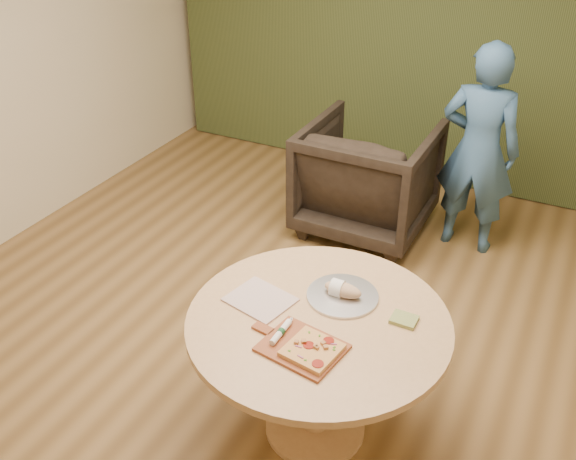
# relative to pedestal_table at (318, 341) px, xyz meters

# --- Properties ---
(room_shell) EXTENTS (5.04, 6.04, 2.84)m
(room_shell) POSITION_rel_pedestal_table_xyz_m (-0.43, 0.28, 0.79)
(room_shell) COLOR olive
(room_shell) RESTS_ON ground
(curtain) EXTENTS (4.80, 0.14, 2.78)m
(curtain) POSITION_rel_pedestal_table_xyz_m (-0.43, 3.18, 0.79)
(curtain) COLOR #2F3B1B
(curtain) RESTS_ON ground
(pedestal_table) EXTENTS (1.26, 1.26, 0.75)m
(pedestal_table) POSITION_rel_pedestal_table_xyz_m (0.00, 0.00, 0.00)
(pedestal_table) COLOR tan
(pedestal_table) RESTS_ON ground
(pizza_paddle) EXTENTS (0.47, 0.33, 0.01)m
(pizza_paddle) POSITION_rel_pedestal_table_xyz_m (0.01, -0.22, 0.15)
(pizza_paddle) COLOR brown
(pizza_paddle) RESTS_ON pedestal_table
(flatbread_pizza) EXTENTS (0.25, 0.25, 0.04)m
(flatbread_pizza) POSITION_rel_pedestal_table_xyz_m (0.08, -0.24, 0.17)
(flatbread_pizza) COLOR #E3A658
(flatbread_pizza) RESTS_ON pizza_paddle
(cutlery_roll) EXTENTS (0.03, 0.20, 0.03)m
(cutlery_roll) POSITION_rel_pedestal_table_xyz_m (-0.10, -0.19, 0.17)
(cutlery_roll) COLOR white
(cutlery_roll) RESTS_ON pizza_paddle
(newspaper) EXTENTS (0.35, 0.31, 0.01)m
(newspaper) POSITION_rel_pedestal_table_xyz_m (-0.31, -0.00, 0.15)
(newspaper) COLOR white
(newspaper) RESTS_ON pedestal_table
(serving_tray) EXTENTS (0.36, 0.36, 0.02)m
(serving_tray) POSITION_rel_pedestal_table_xyz_m (0.04, 0.21, 0.15)
(serving_tray) COLOR silver
(serving_tray) RESTS_ON pedestal_table
(bread_roll) EXTENTS (0.19, 0.09, 0.09)m
(bread_roll) POSITION_rel_pedestal_table_xyz_m (0.03, 0.21, 0.18)
(bread_roll) COLOR tan
(bread_roll) RESTS_ON serving_tray
(green_packet) EXTENTS (0.12, 0.10, 0.02)m
(green_packet) POSITION_rel_pedestal_table_xyz_m (0.37, 0.16, 0.15)
(green_packet) COLOR olive
(green_packet) RESTS_ON pedestal_table
(armchair) EXTENTS (0.95, 0.89, 0.97)m
(armchair) POSITION_rel_pedestal_table_xyz_m (-0.51, 2.07, -0.13)
(armchair) COLOR black
(armchair) RESTS_ON ground
(person_standing) EXTENTS (0.58, 0.39, 1.57)m
(person_standing) POSITION_rel_pedestal_table_xyz_m (0.26, 2.19, 0.17)
(person_standing) COLOR #365C84
(person_standing) RESTS_ON ground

